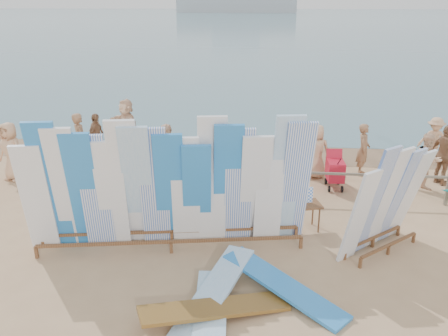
# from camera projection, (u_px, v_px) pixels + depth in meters

# --- Properties ---
(ground) EXTENTS (160.00, 160.00, 0.00)m
(ground) POSITION_uv_depth(u_px,v_px,m) (214.00, 249.00, 10.64)
(ground) COLOR tan
(ground) RESTS_ON ground
(ocean) EXTENTS (320.00, 240.00, 0.02)m
(ocean) POSITION_uv_depth(u_px,v_px,m) (267.00, 18.00, 130.55)
(ocean) COLOR #426977
(ocean) RESTS_ON ground
(wet_sand_strip) EXTENTS (40.00, 2.60, 0.01)m
(wet_sand_strip) POSITION_uv_depth(u_px,v_px,m) (236.00, 152.00, 17.39)
(wet_sand_strip) COLOR #816449
(wet_sand_strip) RESTS_ON ground
(fence) EXTENTS (12.08, 0.08, 0.90)m
(fence) POSITION_uv_depth(u_px,v_px,m) (226.00, 176.00, 13.24)
(fence) COLOR #746A58
(fence) RESTS_ON ground
(main_surfboard_rack) EXTENTS (6.26, 1.84, 3.12)m
(main_surfboard_rack) POSITION_uv_depth(u_px,v_px,m) (170.00, 190.00, 10.24)
(main_surfboard_rack) COLOR brown
(main_surfboard_rack) RESTS_ON ground
(side_surfboard_rack) EXTENTS (2.10, 1.95, 2.58)m
(side_surfboard_rack) POSITION_uv_depth(u_px,v_px,m) (386.00, 203.00, 10.19)
(side_surfboard_rack) COLOR brown
(side_surfboard_rack) RESTS_ON ground
(vendor_table) EXTENTS (0.95, 0.78, 1.10)m
(vendor_table) POSITION_uv_depth(u_px,v_px,m) (303.00, 216.00, 11.43)
(vendor_table) COLOR brown
(vendor_table) RESTS_ON ground
(flat_board_b) EXTENTS (1.38, 2.73, 0.42)m
(flat_board_b) POSITION_uv_depth(u_px,v_px,m) (215.00, 300.00, 8.85)
(flat_board_b) COLOR #8BBADF
(flat_board_b) RESTS_ON ground
(flat_board_a) EXTENTS (0.76, 2.73, 0.23)m
(flat_board_a) POSITION_uv_depth(u_px,v_px,m) (210.00, 325.00, 8.18)
(flat_board_a) COLOR #8BBADF
(flat_board_a) RESTS_ON ground
(flat_board_d) EXTENTS (2.43, 2.14, 0.40)m
(flat_board_d) POSITION_uv_depth(u_px,v_px,m) (283.00, 295.00, 9.01)
(flat_board_d) COLOR #297ECF
(flat_board_d) RESTS_ON ground
(flat_board_c) EXTENTS (2.69, 1.61, 0.36)m
(flat_board_c) POSITION_uv_depth(u_px,v_px,m) (216.00, 317.00, 8.39)
(flat_board_c) COLOR brown
(flat_board_c) RESTS_ON ground
(beach_chair_left) EXTENTS (0.74, 0.75, 0.91)m
(beach_chair_left) POSITION_uv_depth(u_px,v_px,m) (208.00, 172.00, 14.58)
(beach_chair_left) COLOR #B41327
(beach_chair_left) RESTS_ON ground
(beach_chair_right) EXTENTS (0.80, 0.81, 0.96)m
(beach_chair_right) POSITION_uv_depth(u_px,v_px,m) (268.00, 181.00, 13.85)
(beach_chair_right) COLOR #B41327
(beach_chair_right) RESTS_ON ground
(stroller) EXTENTS (0.59, 0.83, 1.11)m
(stroller) POSITION_uv_depth(u_px,v_px,m) (335.00, 174.00, 13.93)
(stroller) COLOR #B41327
(stroller) RESTS_ON ground
(beachgoer_11) EXTENTS (1.62, 1.62, 1.86)m
(beachgoer_11) POSITION_uv_depth(u_px,v_px,m) (127.00, 124.00, 17.51)
(beachgoer_11) COLOR beige
(beachgoer_11) RESTS_ON ground
(beachgoer_0) EXTENTS (0.98, 0.71, 1.82)m
(beachgoer_0) POSITION_uv_depth(u_px,v_px,m) (11.00, 151.00, 14.44)
(beachgoer_0) COLOR tan
(beachgoer_0) RESTS_ON ground
(beachgoer_2) EXTENTS (0.84, 0.76, 1.59)m
(beachgoer_2) POSITION_uv_depth(u_px,v_px,m) (167.00, 149.00, 15.07)
(beachgoer_2) COLOR beige
(beachgoer_2) RESTS_ON ground
(beachgoer_5) EXTENTS (1.64, 0.76, 1.70)m
(beachgoer_5) POSITION_uv_depth(u_px,v_px,m) (302.00, 146.00, 15.20)
(beachgoer_5) COLOR beige
(beachgoer_5) RESTS_ON ground
(beachgoer_10) EXTENTS (0.90, 1.17, 1.83)m
(beachgoer_10) POSITION_uv_depth(u_px,v_px,m) (445.00, 155.00, 14.07)
(beachgoer_10) COLOR #8C6042
(beachgoer_10) RESTS_ON ground
(beachgoer_8) EXTENTS (0.89, 0.54, 1.72)m
(beachgoer_8) POSITION_uv_depth(u_px,v_px,m) (427.00, 162.00, 13.63)
(beachgoer_8) COLOR beige
(beachgoer_8) RESTS_ON ground
(beachgoer_7) EXTENTS (0.46, 0.66, 1.66)m
(beachgoer_7) POSITION_uv_depth(u_px,v_px,m) (363.00, 149.00, 14.89)
(beachgoer_7) COLOR #8C6042
(beachgoer_7) RESTS_ON ground
(beachgoer_4) EXTENTS (1.11, 0.89, 1.74)m
(beachgoer_4) POSITION_uv_depth(u_px,v_px,m) (207.00, 150.00, 14.71)
(beachgoer_4) COLOR #8C6042
(beachgoer_4) RESTS_ON ground
(beachgoer_9) EXTENTS (1.10, 0.75, 1.57)m
(beachgoer_9) POSITION_uv_depth(u_px,v_px,m) (434.00, 140.00, 16.03)
(beachgoer_9) COLOR tan
(beachgoer_9) RESTS_ON ground
(beachgoer_6) EXTENTS (0.87, 0.48, 1.70)m
(beachgoer_6) POSITION_uv_depth(u_px,v_px,m) (316.00, 151.00, 14.63)
(beachgoer_6) COLOR tan
(beachgoer_6) RESTS_ON ground
(beachgoer_1) EXTENTS (0.67, 0.78, 1.86)m
(beachgoer_1) POSITION_uv_depth(u_px,v_px,m) (81.00, 141.00, 15.38)
(beachgoer_1) COLOR #8C6042
(beachgoer_1) RESTS_ON ground
(beachgoer_extra_1) EXTENTS (0.53, 0.97, 1.58)m
(beachgoer_extra_1) POSITION_uv_depth(u_px,v_px,m) (96.00, 136.00, 16.49)
(beachgoer_extra_1) COLOR #8C6042
(beachgoer_extra_1) RESTS_ON ground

